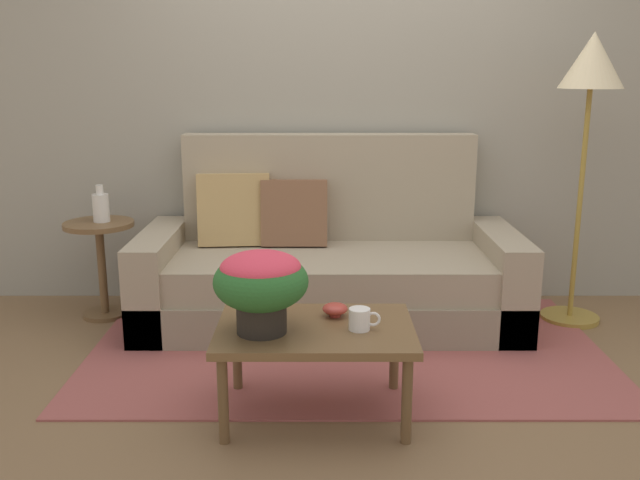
% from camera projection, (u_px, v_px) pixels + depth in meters
% --- Properties ---
extents(ground_plane, '(14.00, 14.00, 0.00)m').
position_uv_depth(ground_plane, '(347.00, 363.00, 3.56)').
color(ground_plane, brown).
extents(wall_back, '(6.40, 0.12, 2.68)m').
position_uv_depth(wall_back, '(342.00, 89.00, 4.36)').
color(wall_back, gray).
rests_on(wall_back, ground).
extents(area_rug, '(2.71, 1.60, 0.01)m').
position_uv_depth(area_rug, '(346.00, 348.00, 3.75)').
color(area_rug, '#994C47').
rests_on(area_rug, ground).
extents(couch, '(2.19, 0.91, 1.08)m').
position_uv_depth(couch, '(326.00, 267.00, 4.14)').
color(couch, gray).
rests_on(couch, ground).
extents(coffee_table, '(0.83, 0.58, 0.41)m').
position_uv_depth(coffee_table, '(315.00, 336.00, 2.95)').
color(coffee_table, brown).
rests_on(coffee_table, ground).
extents(side_table, '(0.41, 0.41, 0.59)m').
position_uv_depth(side_table, '(100.00, 252.00, 4.15)').
color(side_table, brown).
rests_on(side_table, ground).
extents(floor_lamp, '(0.35, 0.35, 1.66)m').
position_uv_depth(floor_lamp, '(590.00, 87.00, 3.86)').
color(floor_lamp, olive).
rests_on(floor_lamp, ground).
extents(potted_plant, '(0.39, 0.39, 0.34)m').
position_uv_depth(potted_plant, '(260.00, 282.00, 2.82)').
color(potted_plant, black).
rests_on(potted_plant, coffee_table).
extents(coffee_mug, '(0.13, 0.09, 0.09)m').
position_uv_depth(coffee_mug, '(360.00, 319.00, 2.89)').
color(coffee_mug, white).
rests_on(coffee_mug, coffee_table).
extents(snack_bowl, '(0.11, 0.11, 0.06)m').
position_uv_depth(snack_bowl, '(334.00, 309.00, 3.05)').
color(snack_bowl, '#B2382D').
rests_on(snack_bowl, coffee_table).
extents(table_vase, '(0.10, 0.10, 0.22)m').
position_uv_depth(table_vase, '(100.00, 207.00, 4.10)').
color(table_vase, silver).
rests_on(table_vase, side_table).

